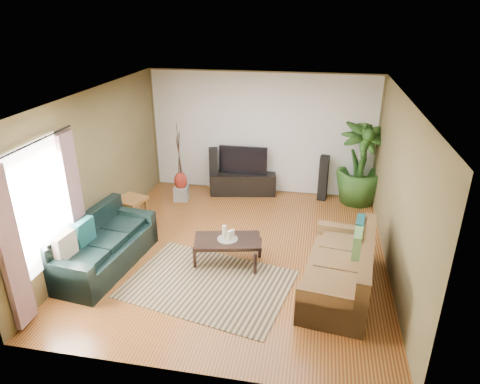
% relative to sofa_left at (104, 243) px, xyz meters
% --- Properties ---
extents(floor, '(5.50, 5.50, 0.00)m').
position_rel_sofa_left_xyz_m(floor, '(2.05, 0.84, -0.42)').
color(floor, '#9E6229').
rests_on(floor, ground).
extents(ceiling, '(5.50, 5.50, 0.00)m').
position_rel_sofa_left_xyz_m(ceiling, '(2.05, 0.84, 2.28)').
color(ceiling, white).
rests_on(ceiling, ground).
extents(wall_back, '(5.00, 0.00, 5.00)m').
position_rel_sofa_left_xyz_m(wall_back, '(2.05, 3.59, 0.93)').
color(wall_back, brown).
rests_on(wall_back, ground).
extents(wall_front, '(5.00, 0.00, 5.00)m').
position_rel_sofa_left_xyz_m(wall_front, '(2.05, -1.91, 0.93)').
color(wall_front, brown).
rests_on(wall_front, ground).
extents(wall_left, '(0.00, 5.50, 5.50)m').
position_rel_sofa_left_xyz_m(wall_left, '(-0.45, 0.84, 0.92)').
color(wall_left, brown).
rests_on(wall_left, ground).
extents(wall_right, '(0.00, 5.50, 5.50)m').
position_rel_sofa_left_xyz_m(wall_right, '(4.55, 0.84, 0.92)').
color(wall_right, brown).
rests_on(wall_right, ground).
extents(backwall_panel, '(4.90, 0.00, 4.90)m').
position_rel_sofa_left_xyz_m(backwall_panel, '(2.05, 3.58, 0.93)').
color(backwall_panel, white).
rests_on(backwall_panel, ground).
extents(window_pane, '(0.00, 1.80, 1.80)m').
position_rel_sofa_left_xyz_m(window_pane, '(-0.43, -0.76, 0.97)').
color(window_pane, white).
rests_on(window_pane, ground).
extents(curtain_near, '(0.08, 0.35, 2.20)m').
position_rel_sofa_left_xyz_m(curtain_near, '(-0.38, -1.51, 0.72)').
color(curtain_near, gray).
rests_on(curtain_near, ground).
extents(curtain_far, '(0.08, 0.35, 2.20)m').
position_rel_sofa_left_xyz_m(curtain_far, '(-0.38, -0.01, 0.72)').
color(curtain_far, gray).
rests_on(curtain_far, ground).
extents(curtain_rod, '(0.03, 1.90, 0.03)m').
position_rel_sofa_left_xyz_m(curtain_rod, '(-0.38, -0.76, 1.87)').
color(curtain_rod, black).
rests_on(curtain_rod, ground).
extents(sofa_left, '(1.08, 2.07, 0.85)m').
position_rel_sofa_left_xyz_m(sofa_left, '(0.00, 0.00, 0.00)').
color(sofa_left, black).
rests_on(sofa_left, floor).
extents(sofa_right, '(1.17, 2.14, 0.85)m').
position_rel_sofa_left_xyz_m(sofa_right, '(3.72, 0.06, 0.00)').
color(sofa_right, brown).
rests_on(sofa_right, floor).
extents(area_rug, '(2.73, 2.18, 0.01)m').
position_rel_sofa_left_xyz_m(area_rug, '(1.78, -0.19, -0.42)').
color(area_rug, tan).
rests_on(area_rug, floor).
extents(coffee_table, '(1.18, 0.80, 0.44)m').
position_rel_sofa_left_xyz_m(coffee_table, '(1.94, 0.47, -0.20)').
color(coffee_table, black).
rests_on(coffee_table, floor).
extents(candle_tray, '(0.33, 0.33, 0.01)m').
position_rel_sofa_left_xyz_m(candle_tray, '(1.94, 0.47, 0.02)').
color(candle_tray, gray).
rests_on(candle_tray, coffee_table).
extents(candle_tall, '(0.07, 0.07, 0.22)m').
position_rel_sofa_left_xyz_m(candle_tall, '(1.88, 0.50, 0.14)').
color(candle_tall, beige).
rests_on(candle_tall, candle_tray).
extents(candle_mid, '(0.07, 0.07, 0.17)m').
position_rel_sofa_left_xyz_m(candle_mid, '(1.98, 0.43, 0.11)').
color(candle_mid, '#EFE1CA').
rests_on(candle_mid, candle_tray).
extents(candle_short, '(0.07, 0.07, 0.14)m').
position_rel_sofa_left_xyz_m(candle_short, '(2.01, 0.53, 0.10)').
color(candle_short, beige).
rests_on(candle_short, candle_tray).
extents(tv_stand, '(1.52, 0.69, 0.49)m').
position_rel_sofa_left_xyz_m(tv_stand, '(1.68, 3.34, -0.18)').
color(tv_stand, black).
rests_on(tv_stand, floor).
extents(television, '(1.07, 0.06, 0.63)m').
position_rel_sofa_left_xyz_m(television, '(1.68, 3.34, 0.38)').
color(television, black).
rests_on(television, tv_stand).
extents(speaker_left, '(0.25, 0.26, 1.08)m').
position_rel_sofa_left_xyz_m(speaker_left, '(1.04, 3.21, 0.12)').
color(speaker_left, black).
rests_on(speaker_left, floor).
extents(speaker_right, '(0.22, 0.23, 1.01)m').
position_rel_sofa_left_xyz_m(speaker_right, '(3.46, 3.34, 0.08)').
color(speaker_right, black).
rests_on(speaker_right, floor).
extents(potted_plant, '(1.23, 1.23, 1.78)m').
position_rel_sofa_left_xyz_m(potted_plant, '(4.20, 3.34, 0.47)').
color(potted_plant, '#224818').
rests_on(potted_plant, floor).
extents(plant_pot, '(0.33, 0.33, 0.26)m').
position_rel_sofa_left_xyz_m(plant_pot, '(4.20, 3.34, -0.30)').
color(plant_pot, black).
rests_on(plant_pot, floor).
extents(pedestal, '(0.35, 0.35, 0.31)m').
position_rel_sofa_left_xyz_m(pedestal, '(0.41, 2.75, -0.27)').
color(pedestal, gray).
rests_on(pedestal, floor).
extents(vase, '(0.28, 0.28, 0.39)m').
position_rel_sofa_left_xyz_m(vase, '(0.41, 2.75, 0.02)').
color(vase, maroon).
rests_on(vase, pedestal).
extents(side_table, '(0.61, 0.61, 0.53)m').
position_rel_sofa_left_xyz_m(side_table, '(-0.20, 1.52, -0.16)').
color(side_table, '#986232').
rests_on(side_table, floor).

